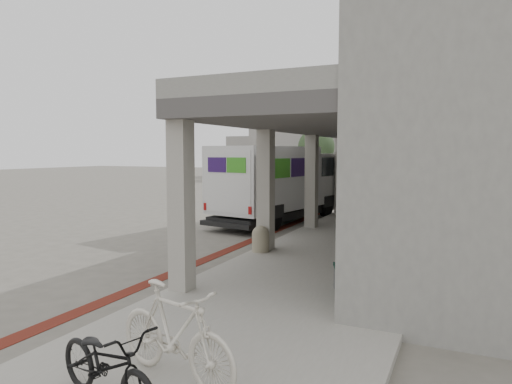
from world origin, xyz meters
The scene contains 15 objects.
ground centered at (0.00, 0.00, 0.00)m, with size 120.00×120.00×0.00m, color #635E54.
bike_lane_stripe centered at (1.00, 2.00, 0.01)m, with size 0.35×40.00×0.01m, color #5F1D13.
sidewalk centered at (4.00, 0.00, 0.06)m, with size 4.40×28.00×0.12m, color gray.
transit_building centered at (6.83, 4.50, 3.40)m, with size 7.60×17.00×7.00m.
distant_backdrop centered at (-2.84, 35.89, 2.70)m, with size 28.00×10.00×6.50m.
tree_left centered at (-5.00, 28.00, 3.18)m, with size 3.20×3.20×4.80m.
tree_mid centered at (2.00, 30.00, 3.18)m, with size 3.20×3.20×4.80m.
tree_right centered at (10.00, 29.00, 3.18)m, with size 3.20×3.20×4.80m.
fedex_truck centered at (0.30, 5.84, 1.57)m, with size 3.25×7.17×2.95m.
bench centered at (5.20, -2.94, 0.46)m, with size 1.10×2.04×0.47m.
bollard_near centered at (2.10, 0.20, 0.40)m, with size 0.37×0.37×0.56m.
bollard_far centered at (2.10, 0.17, 0.46)m, with size 0.46×0.46×0.69m.
utility_cabinet centered at (5.00, -0.28, 0.60)m, with size 0.43×0.58×0.96m, color slate.
bicycle_black centered at (3.67, -7.20, 0.56)m, with size 0.59×1.69×0.89m, color black.
bicycle_cream centered at (4.00, -6.47, 0.68)m, with size 0.53×1.87×1.12m, color beige.
Camera 1 is at (6.93, -10.65, 2.73)m, focal length 32.00 mm.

